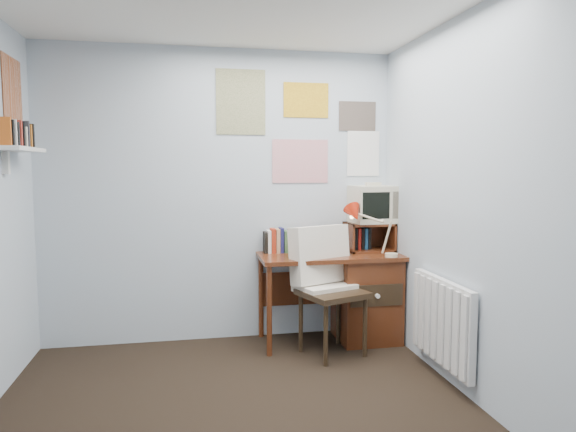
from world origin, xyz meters
name	(u,v)px	position (x,y,z in m)	size (l,w,h in m)	color
back_wall	(221,196)	(0.00, 1.75, 1.25)	(3.00, 0.02, 2.50)	#AFBAC8
right_wall	(499,210)	(1.50, 0.00, 1.25)	(0.02, 3.50, 2.50)	#AFBAC8
desk	(360,294)	(1.17, 1.48, 0.41)	(1.20, 0.55, 0.76)	#622C16
desk_chair	(333,293)	(0.84, 1.18, 0.50)	(0.51, 0.49, 1.00)	black
desk_lamp	(392,234)	(1.37, 1.26, 0.95)	(0.27, 0.23, 0.39)	red
tv_riser	(369,237)	(1.29, 1.59, 0.89)	(0.40, 0.30, 0.25)	#622C16
crt_tv	(373,202)	(1.33, 1.61, 1.19)	(0.37, 0.35, 0.36)	beige
book_row	(298,239)	(0.66, 1.66, 0.87)	(0.60, 0.14, 0.22)	#622C16
radiator	(442,322)	(1.46, 0.55, 0.42)	(0.09, 0.80, 0.60)	white
wall_shelf	(18,149)	(-1.40, 1.10, 1.62)	(0.20, 0.62, 0.24)	white
posters_back	(300,127)	(0.70, 1.74, 1.85)	(1.20, 0.01, 0.90)	white
posters_left	(0,92)	(-1.49, 1.10, 2.00)	(0.01, 0.70, 0.60)	white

